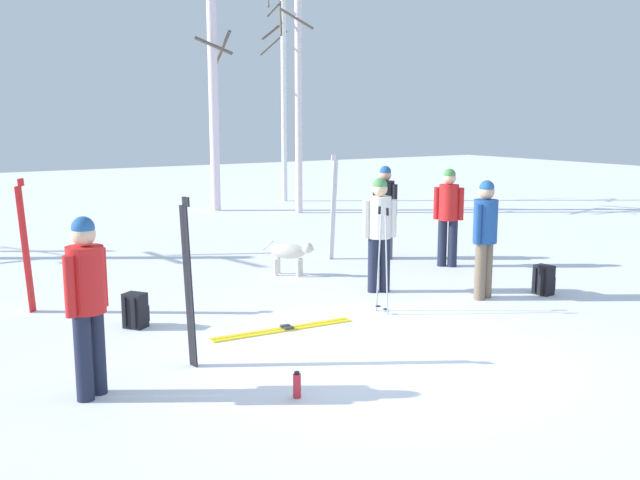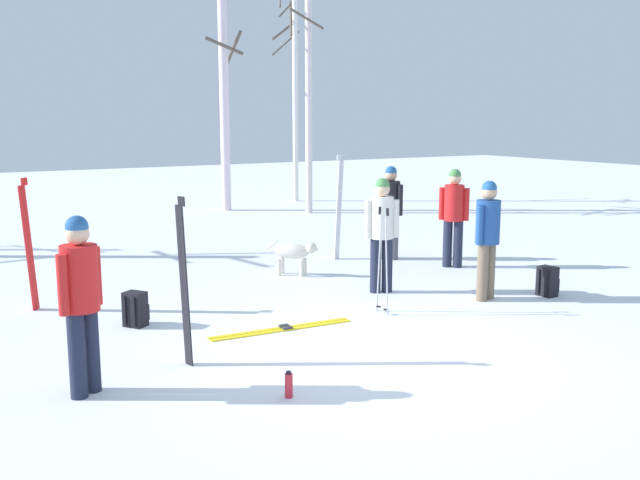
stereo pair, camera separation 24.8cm
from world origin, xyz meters
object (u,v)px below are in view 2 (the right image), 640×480
(person_4, at_px, (454,211))
(backpack_0, at_px, (136,309))
(ski_pair_planted_1, at_px, (184,282))
(person_1, at_px, (81,294))
(person_0, at_px, (382,228))
(person_2, at_px, (390,206))
(ski_pair_lying_0, at_px, (282,329))
(birch_tree_3, at_px, (307,97))
(backpack_1, at_px, (548,282))
(dog, at_px, (294,252))
(water_bottle_0, at_px, (289,385))
(ski_pair_planted_2, at_px, (339,208))
(ski_pair_planted_0, at_px, (29,246))
(ski_poles_0, at_px, (383,257))
(person_3, at_px, (488,232))
(birch_tree_2, at_px, (224,72))
(birch_tree_4, at_px, (295,71))

(person_4, xyz_separation_m, backpack_0, (-5.80, -0.71, -0.77))
(ski_pair_planted_1, bearing_deg, person_1, -163.77)
(person_0, relative_size, person_1, 1.00)
(person_2, relative_size, ski_pair_lying_0, 0.92)
(birch_tree_3, bearing_deg, backpack_1, -98.73)
(dog, height_order, water_bottle_0, dog)
(ski_pair_planted_2, bearing_deg, ski_pair_planted_1, -137.86)
(backpack_1, bearing_deg, person_0, 144.05)
(person_1, bearing_deg, birch_tree_3, 51.08)
(ski_pair_planted_0, distance_m, ski_poles_0, 4.73)
(ski_pair_planted_1, distance_m, water_bottle_0, 1.65)
(person_3, bearing_deg, birch_tree_2, 86.08)
(person_0, distance_m, ski_poles_0, 1.19)
(ski_pair_planted_1, bearing_deg, birch_tree_3, 54.22)
(ski_poles_0, relative_size, backpack_1, 3.25)
(ski_poles_0, xyz_separation_m, birch_tree_3, (4.13, 9.27, 2.35))
(water_bottle_0, bearing_deg, backpack_1, 16.00)
(ski_pair_planted_1, height_order, ski_poles_0, ski_pair_planted_1)
(dog, bearing_deg, backpack_1, -50.66)
(dog, bearing_deg, person_1, -139.87)
(ski_pair_planted_0, xyz_separation_m, ski_pair_lying_0, (2.51, -2.48, -0.89))
(ski_pair_lying_0, relative_size, ski_poles_0, 1.31)
(water_bottle_0, height_order, birch_tree_2, birch_tree_2)
(person_2, distance_m, birch_tree_2, 8.43)
(water_bottle_0, bearing_deg, ski_poles_0, 38.21)
(person_0, height_order, dog, person_0)
(backpack_0, height_order, birch_tree_4, birch_tree_4)
(ski_pair_planted_1, distance_m, birch_tree_3, 12.32)
(person_4, relative_size, birch_tree_3, 0.29)
(person_4, relative_size, birch_tree_2, 0.23)
(ski_pair_planted_0, xyz_separation_m, backpack_0, (1.00, -1.40, -0.68))
(person_3, xyz_separation_m, ski_pair_planted_1, (-4.65, -0.39, -0.09))
(water_bottle_0, bearing_deg, ski_pair_planted_0, 109.44)
(person_2, height_order, dog, person_2)
(ski_pair_lying_0, relative_size, backpack_1, 4.26)
(ski_pair_planted_2, xyz_separation_m, birch_tree_4, (3.70, 8.44, 2.99))
(birch_tree_2, bearing_deg, person_1, -118.97)
(backpack_0, bearing_deg, backpack_1, -15.49)
(ski_pair_planted_0, relative_size, birch_tree_2, 0.25)
(person_0, distance_m, ski_pair_planted_1, 3.92)
(ski_poles_0, bearing_deg, ski_pair_planted_1, -169.36)
(ski_poles_0, bearing_deg, birch_tree_3, 65.99)
(person_2, height_order, water_bottle_0, person_2)
(person_4, xyz_separation_m, ski_pair_planted_1, (-5.74, -2.36, -0.09))
(person_2, xyz_separation_m, backpack_1, (0.36, -3.42, -0.77))
(person_4, xyz_separation_m, ski_pair_planted_0, (-6.80, 0.69, -0.08))
(dog, height_order, birch_tree_2, birch_tree_2)
(water_bottle_0, bearing_deg, person_2, 45.92)
(dog, height_order, ski_pair_lying_0, dog)
(person_0, xyz_separation_m, person_2, (1.61, 1.99, 0.00))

